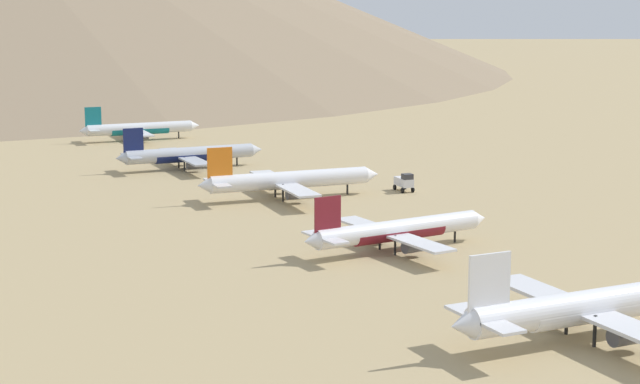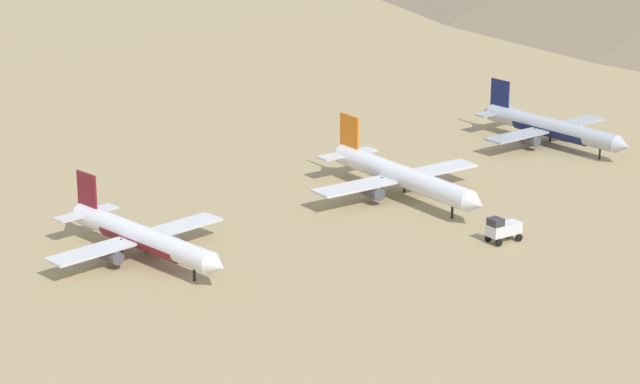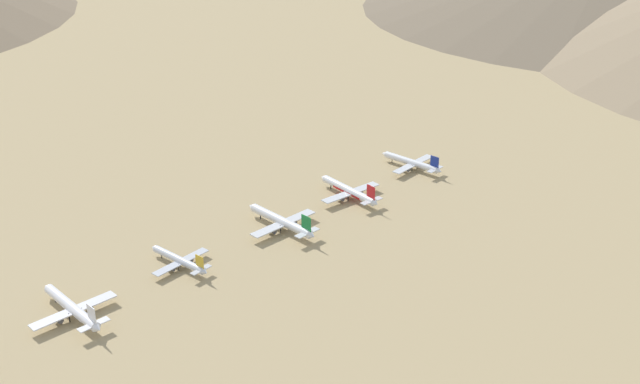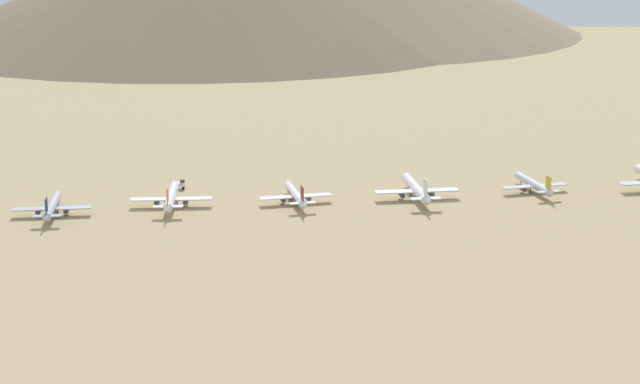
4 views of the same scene
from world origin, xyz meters
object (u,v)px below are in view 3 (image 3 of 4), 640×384
Objects in this scene: parked_jet_1 at (349,191)px; parked_jet_4 at (72,308)px; parked_jet_2 at (282,221)px; parked_jet_0 at (412,163)px; parked_jet_3 at (180,260)px.

parked_jet_4 is (18.44, 144.30, 0.03)m from parked_jet_1.
parked_jet_2 is at bearing 85.04° from parked_jet_1.
parked_jet_0 is at bearing -95.09° from parked_jet_2.
parked_jet_1 is 44.72m from parked_jet_2.
parked_jet_4 is at bearing 81.69° from parked_jet_2.
parked_jet_4 reaches higher than parked_jet_3.
parked_jet_2 is at bearing -98.31° from parked_jet_4.
parked_jet_1 is 1.21× the size of parked_jet_3.
parked_jet_1 is at bearing -98.78° from parked_jet_3.
parked_jet_3 is at bearing 81.22° from parked_jet_1.
parked_jet_4 is at bearing 83.23° from parked_jet_0.
parked_jet_2 reaches higher than parked_jet_3.
parked_jet_2 is at bearing -102.07° from parked_jet_3.
parked_jet_2 is (3.87, 44.55, 0.25)m from parked_jet_1.
parked_jet_0 is 1.12× the size of parked_jet_3.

